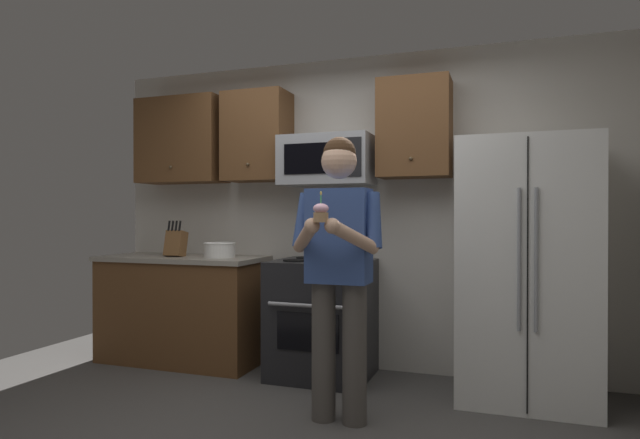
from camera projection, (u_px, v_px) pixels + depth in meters
wall_back at (354, 213)px, 4.54m from camera, size 4.40×0.10×2.60m
oven_range at (322, 318)px, 4.22m from camera, size 0.76×0.70×0.93m
microwave at (327, 161)px, 4.33m from camera, size 0.74×0.41×0.40m
refrigerator at (526, 270)px, 3.69m from camera, size 0.90×0.75×1.80m
cabinet_row_upper at (265, 137)px, 4.56m from camera, size 2.78×0.36×0.76m
counter_left at (183, 308)px, 4.67m from camera, size 1.44×0.66×0.92m
knife_block at (176, 243)px, 4.63m from camera, size 0.16×0.15×0.32m
bowl_large_white at (220, 249)px, 4.53m from camera, size 0.27×0.27×0.13m
person at (338, 261)px, 3.28m from camera, size 0.60×0.48×1.76m
cupcake at (321, 212)px, 2.97m from camera, size 0.09×0.09×0.17m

